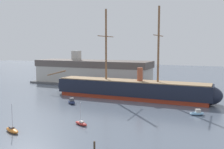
# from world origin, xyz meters

# --- Properties ---
(tall_ship) EXTENTS (58.30, 11.75, 28.07)m
(tall_ship) POSITION_xyz_m (0.00, 49.86, 3.01)
(tall_ship) COLOR maroon
(tall_ship) RESTS_ON ground
(sailboat_foreground_left) EXTENTS (4.47, 2.71, 5.59)m
(sailboat_foreground_left) POSITION_xyz_m (-10.13, 10.24, 0.47)
(sailboat_foreground_left) COLOR orange
(sailboat_foreground_left) RESTS_ON ground
(sailboat_near_centre) EXTENTS (3.83, 2.43, 4.80)m
(sailboat_near_centre) POSITION_xyz_m (-0.29, 19.53, 0.40)
(sailboat_near_centre) COLOR #B22D28
(sailboat_near_centre) RESTS_ON ground
(motorboat_alongside_bow) EXTENTS (4.17, 4.02, 1.72)m
(motorboat_alongside_bow) POSITION_xyz_m (-13.16, 36.24, 0.60)
(motorboat_alongside_bow) COLOR #1E284C
(motorboat_alongside_bow) RESTS_ON ground
(motorboat_alongside_stern) EXTENTS (3.80, 2.87, 1.47)m
(motorboat_alongside_stern) POSITION_xyz_m (21.16, 37.51, 0.52)
(motorboat_alongside_stern) COLOR #7FB2D6
(motorboat_alongside_stern) RESTS_ON ground
(dinghy_distant_centre) EXTENTS (2.26, 2.04, 0.50)m
(dinghy_distant_centre) POSITION_xyz_m (-0.04, 61.75, 0.25)
(dinghy_distant_centre) COLOR #B22D28
(dinghy_distant_centre) RESTS_ON ground
(mooring_piling_nearest) EXTENTS (0.30, 0.30, 2.29)m
(mooring_piling_nearest) POSITION_xyz_m (9.40, 6.80, 1.14)
(mooring_piling_nearest) COLOR #423323
(mooring_piling_nearest) RESTS_ON ground
(dockside_warehouse_left) EXTENTS (54.58, 16.01, 14.31)m
(dockside_warehouse_left) POSITION_xyz_m (-25.46, 72.67, 5.11)
(dockside_warehouse_left) COLOR #565659
(dockside_warehouse_left) RESTS_ON ground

